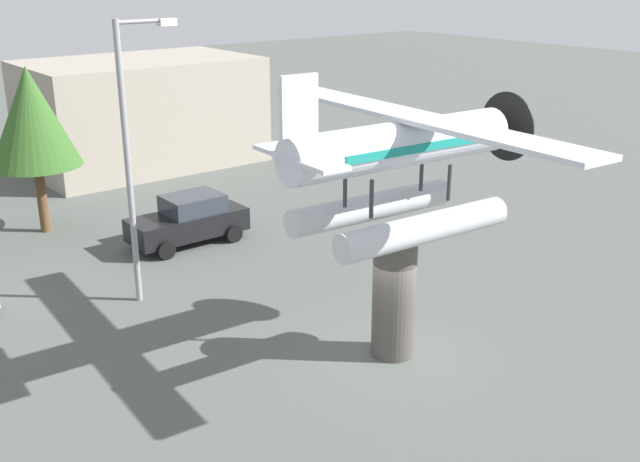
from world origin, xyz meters
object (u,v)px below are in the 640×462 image
display_pedestal (394,294)px  storefront_building (142,112)px  car_mid_black (189,220)px  tree_east (32,118)px  streetlight_primary (133,145)px  floatplane_monument (403,164)px

display_pedestal → storefront_building: 22.35m
storefront_building → display_pedestal: bearing=-99.9°
display_pedestal → car_mid_black: (-0.06, 10.46, -0.80)m
tree_east → storefront_building: bearing=43.1°
tree_east → streetlight_primary: bearing=-88.3°
streetlight_primary → tree_east: 7.88m
floatplane_monument → storefront_building: size_ratio=0.97×
floatplane_monument → storefront_building: 22.45m
car_mid_black → tree_east: tree_east is taller
floatplane_monument → storefront_building: (3.70, 22.01, -2.45)m
display_pedestal → streetlight_primary: bearing=116.1°
floatplane_monument → storefront_building: bearing=84.1°
storefront_building → streetlight_primary: bearing=-116.1°
display_pedestal → streetlight_primary: size_ratio=0.41×
car_mid_black → display_pedestal: bearing=90.3°
floatplane_monument → tree_east: floatplane_monument is taller
storefront_building → tree_east: (-7.53, -7.05, 1.73)m
display_pedestal → floatplane_monument: floatplane_monument is taller
streetlight_primary → tree_east: bearing=91.7°
streetlight_primary → storefront_building: streetlight_primary is taller
car_mid_black → storefront_building: 12.29m
floatplane_monument → streetlight_primary: bearing=120.6°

